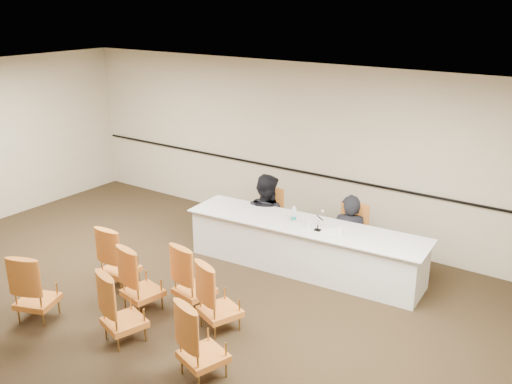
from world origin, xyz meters
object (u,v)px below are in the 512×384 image
at_px(water_bottle, 294,214).
at_px(panelist_second_chair, 266,217).
at_px(aud_chair_front_right, 220,296).
at_px(aud_chair_extra, 142,277).
at_px(aud_chair_front_left, 119,256).
at_px(microphone, 318,222).
at_px(aud_chair_back_right, 203,339).
at_px(panelist_second, 266,222).
at_px(panelist_main, 349,244).
at_px(aud_chair_back_left, 36,286).
at_px(aud_chair_back_mid, 123,306).
at_px(panelist_main_chair, 349,235).
at_px(drinking_glass, 309,226).
at_px(coffee_cup, 340,232).
at_px(panel_table, 304,247).
at_px(aud_chair_front_mid, 194,276).

bearing_deg(water_bottle, panelist_second_chair, 148.99).
bearing_deg(aud_chair_front_right, aud_chair_extra, -147.90).
bearing_deg(aud_chair_front_right, aud_chair_front_left, -160.72).
bearing_deg(microphone, aud_chair_back_right, -90.26).
distance_m(panelist_second, aud_chair_front_left, 2.64).
bearing_deg(panelist_main, aud_chair_front_right, 60.59).
bearing_deg(aud_chair_front_left, microphone, 38.43).
relative_size(aud_chair_back_left, aud_chair_back_mid, 1.00).
height_order(panelist_second, aud_chair_back_mid, panelist_second).
bearing_deg(water_bottle, panelist_main_chair, 44.09).
xyz_separation_m(microphone, aud_chair_back_left, (-2.44, -3.12, -0.43)).
bearing_deg(panelist_second_chair, drinking_glass, -31.65).
bearing_deg(drinking_glass, coffee_cup, 5.26).
height_order(panelist_main, panelist_main_chair, panelist_main).
bearing_deg(panelist_second_chair, panelist_second, 175.90).
height_order(aud_chair_back_left, aud_chair_back_mid, same).
xyz_separation_m(drinking_glass, aud_chair_back_right, (0.27, -2.79, -0.34)).
height_order(coffee_cup, aud_chair_front_right, aud_chair_front_right).
distance_m(drinking_glass, aud_chair_back_left, 3.88).
bearing_deg(panelist_second, coffee_cup, 165.38).
relative_size(panel_table, aud_chair_front_left, 4.00).
bearing_deg(microphone, panelist_main_chair, 72.72).
height_order(coffee_cup, aud_chair_front_left, aud_chair_front_left).
bearing_deg(panelist_second_chair, coffee_cup, -23.05).
distance_m(panelist_main, aud_chair_front_left, 3.54).
relative_size(panelist_main, aud_chair_extra, 1.73).
bearing_deg(panelist_main_chair, panelist_second, -180.00).
relative_size(panelist_second, aud_chair_back_right, 1.81).
height_order(panel_table, water_bottle, water_bottle).
bearing_deg(panelist_main, panelist_main_chair, 180.00).
xyz_separation_m(drinking_glass, coffee_cup, (0.49, 0.04, 0.01)).
height_order(panelist_main_chair, aud_chair_back_mid, same).
bearing_deg(water_bottle, panel_table, 9.12).
xyz_separation_m(water_bottle, aud_chair_front_right, (0.15, -2.04, -0.41)).
height_order(panelist_second_chair, aud_chair_front_mid, same).
xyz_separation_m(water_bottle, aud_chair_back_mid, (-0.66, -2.91, -0.41)).
bearing_deg(panelist_main_chair, aud_chair_back_right, -95.01).
bearing_deg(aud_chair_back_mid, aud_chair_front_mid, 97.70).
height_order(aud_chair_back_left, aud_chair_extra, same).
relative_size(panel_table, coffee_cup, 32.49).
height_order(panelist_second, aud_chair_back_right, panelist_second).
distance_m(drinking_glass, aud_chair_extra, 2.55).
xyz_separation_m(coffee_cup, aud_chair_front_mid, (-1.28, -1.76, -0.34)).
distance_m(panelist_main_chair, aud_chair_back_left, 4.64).
height_order(panel_table, coffee_cup, coffee_cup).
relative_size(drinking_glass, aud_chair_front_right, 0.11).
bearing_deg(panelist_second_chair, panelist_main, 0.00).
bearing_deg(water_bottle, aud_chair_back_mid, -102.72).
height_order(panelist_main_chair, panelist_second_chair, same).
distance_m(aud_chair_front_right, aud_chair_back_mid, 1.19).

